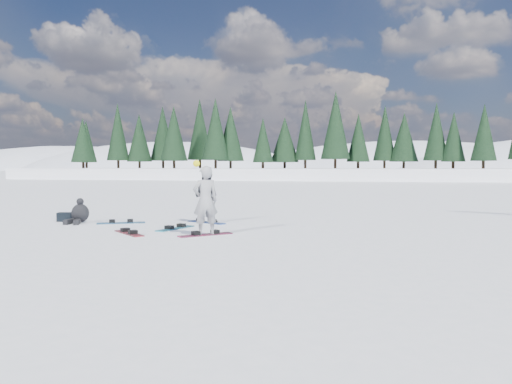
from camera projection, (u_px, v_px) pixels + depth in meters
ground at (207, 234)px, 13.56m from camera, size 420.00×420.00×0.00m
alpine_backdrop at (323, 205)px, 201.38m from camera, size 412.50×227.00×53.20m
snowboarder_woman at (205, 200)px, 13.19m from camera, size 0.81×0.74×2.00m
snowboarder_man at (206, 197)px, 16.12m from camera, size 0.87×0.72×1.65m
seated_rider at (79, 213)px, 16.12m from camera, size 0.68×1.01×0.80m
gear_bag at (65, 217)px, 16.53m from camera, size 0.52×0.41×0.30m
snowboard_woman at (206, 235)px, 13.24m from camera, size 1.28×1.24×0.03m
snowboard_man at (206, 222)px, 16.16m from camera, size 1.46×0.95×0.03m
snowboard_loose_b at (129, 233)px, 13.54m from camera, size 1.29×1.22×0.03m
snowboard_loose_c at (121, 223)px, 16.00m from camera, size 1.47×0.92×0.03m
snowboard_loose_a at (175, 228)px, 14.58m from camera, size 0.70×1.52×0.03m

